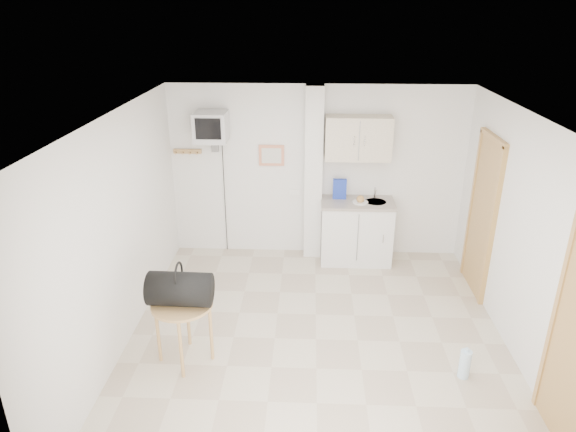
{
  "coord_description": "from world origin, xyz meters",
  "views": [
    {
      "loc": [
        -0.1,
        -4.81,
        3.5
      ],
      "look_at": [
        -0.34,
        0.6,
        1.25
      ],
      "focal_mm": 32.0,
      "sensor_mm": 36.0,
      "label": 1
    }
  ],
  "objects_px": {
    "duffel_bag": "(180,289)",
    "water_bottle": "(465,364)",
    "crt_television": "(211,128)",
    "round_table": "(183,311)"
  },
  "relations": [
    {
      "from": "duffel_bag",
      "to": "water_bottle",
      "type": "xyz_separation_m",
      "value": [
        2.86,
        -0.13,
        -0.72
      ]
    },
    {
      "from": "round_table",
      "to": "crt_television",
      "type": "bearing_deg",
      "value": 91.79
    },
    {
      "from": "duffel_bag",
      "to": "water_bottle",
      "type": "relative_size",
      "value": 1.85
    },
    {
      "from": "round_table",
      "to": "water_bottle",
      "type": "relative_size",
      "value": 2.02
    },
    {
      "from": "round_table",
      "to": "water_bottle",
      "type": "bearing_deg",
      "value": -2.85
    },
    {
      "from": "round_table",
      "to": "water_bottle",
      "type": "height_order",
      "value": "round_table"
    },
    {
      "from": "crt_television",
      "to": "water_bottle",
      "type": "bearing_deg",
      "value": -41.3
    },
    {
      "from": "crt_television",
      "to": "duffel_bag",
      "type": "distance_m",
      "value": 2.67
    },
    {
      "from": "crt_television",
      "to": "round_table",
      "type": "xyz_separation_m",
      "value": [
        0.08,
        -2.43,
        -1.33
      ]
    },
    {
      "from": "crt_television",
      "to": "water_bottle",
      "type": "height_order",
      "value": "crt_television"
    }
  ]
}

